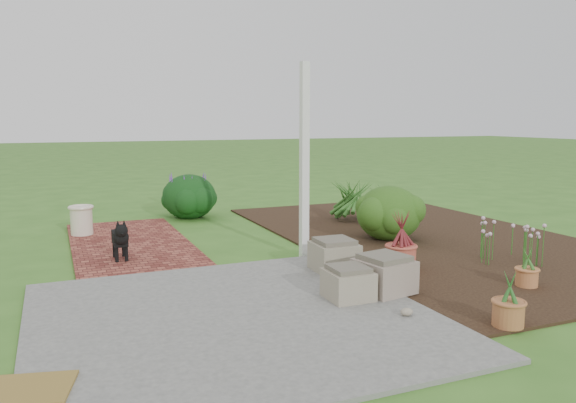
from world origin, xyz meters
name	(u,v)px	position (x,y,z in m)	size (l,w,h in m)	color
ground	(286,261)	(0.00, 0.00, 0.00)	(80.00, 80.00, 0.00)	#376A21
concrete_patio	(233,317)	(-1.25, -1.75, 0.02)	(3.50, 3.50, 0.04)	#5B5B59
brick_path	(130,243)	(-1.70, 1.75, 0.02)	(1.60, 3.50, 0.04)	maroon
garden_bed	(424,236)	(2.50, 0.50, 0.01)	(4.00, 7.00, 0.03)	black
veranda_post	(304,162)	(0.30, 0.10, 1.25)	(0.10, 0.10, 2.50)	white
stone_trough_near	(348,285)	(-0.06, -1.73, 0.18)	(0.42, 0.42, 0.28)	#776E59
stone_trough_mid	(384,276)	(0.39, -1.68, 0.21)	(0.50, 0.50, 0.33)	gray
stone_trough_far	(334,257)	(0.30, -0.76, 0.20)	(0.48, 0.48, 0.32)	gray
coir_doormat	(15,390)	(-2.98, -2.57, 0.05)	(0.71, 0.46, 0.02)	brown
black_dog	(120,237)	(-1.94, 0.71, 0.33)	(0.17, 0.56, 0.48)	black
cream_ceramic_urn	(82,221)	(-2.31, 2.56, 0.26)	(0.32, 0.32, 0.43)	beige
evergreen_shrub	(389,212)	(1.87, 0.52, 0.44)	(0.96, 0.96, 0.81)	#13410E
agapanthus_clump_back	(386,201)	(2.48, 1.54, 0.42)	(0.87, 0.87, 0.78)	#0C3810
agapanthus_clump_front	(352,195)	(2.14, 2.12, 0.47)	(0.99, 0.99, 0.88)	#0D380F
pink_flower_patch	(514,241)	(2.48, -1.30, 0.32)	(0.89, 0.89, 0.57)	#113D0F
terracotta_pot_bronze	(401,257)	(1.07, -0.97, 0.17)	(0.35, 0.35, 0.29)	#AF4D3B
terracotta_pot_small_left	(527,277)	(1.91, -2.07, 0.13)	(0.23, 0.23, 0.19)	#B36C3C
terracotta_pot_small_right	(508,313)	(0.86, -2.89, 0.14)	(0.26, 0.26, 0.22)	#A36137
purple_flowering_bush	(189,196)	(-0.40, 3.59, 0.41)	(0.97, 0.97, 0.82)	black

